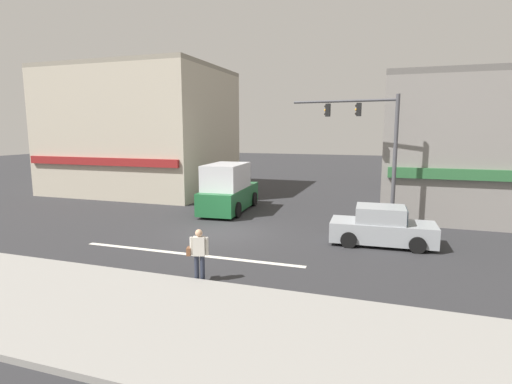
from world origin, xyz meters
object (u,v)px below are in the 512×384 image
at_px(box_truck_crossing_rightbound, 228,190).
at_px(pedestrian_foreground_with_bag, 199,252).
at_px(utility_pole_near_left, 147,131).
at_px(sedan_parked_curbside, 382,227).
at_px(traffic_light_mast, 373,140).

height_order(box_truck_crossing_rightbound, pedestrian_foreground_with_bag, box_truck_crossing_rightbound).
bearing_deg(pedestrian_foreground_with_bag, utility_pole_near_left, 129.06).
bearing_deg(pedestrian_foreground_with_bag, box_truck_crossing_rightbound, 107.78).
bearing_deg(sedan_parked_curbside, traffic_light_mast, 102.86).
bearing_deg(sedan_parked_curbside, pedestrian_foreground_with_bag, -130.53).
distance_m(utility_pole_near_left, box_truck_crossing_rightbound, 6.84).
bearing_deg(box_truck_crossing_rightbound, pedestrian_foreground_with_bag, -72.22).
relative_size(utility_pole_near_left, sedan_parked_curbside, 2.12).
relative_size(traffic_light_mast, sedan_parked_curbside, 1.49).
distance_m(traffic_light_mast, sedan_parked_curbside, 4.37).
xyz_separation_m(utility_pole_near_left, traffic_light_mast, (13.81, -2.69, -0.38)).
distance_m(box_truck_crossing_rightbound, sedan_parked_curbside, 9.53).
relative_size(utility_pole_near_left, traffic_light_mast, 1.42).
distance_m(traffic_light_mast, pedestrian_foreground_with_bag, 10.33).
xyz_separation_m(traffic_light_mast, pedestrian_foreground_with_bag, (-4.59, -8.67, -3.22)).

